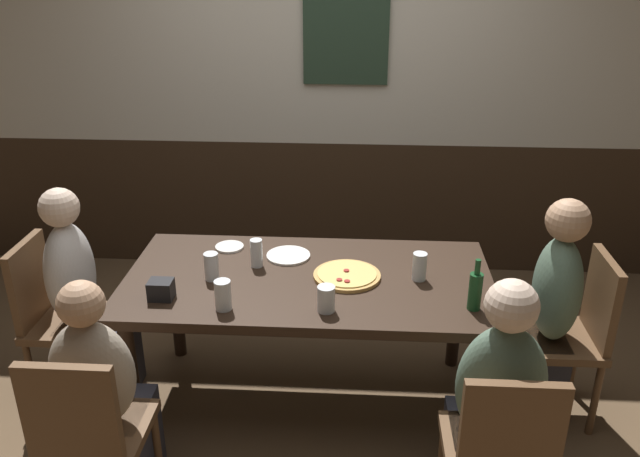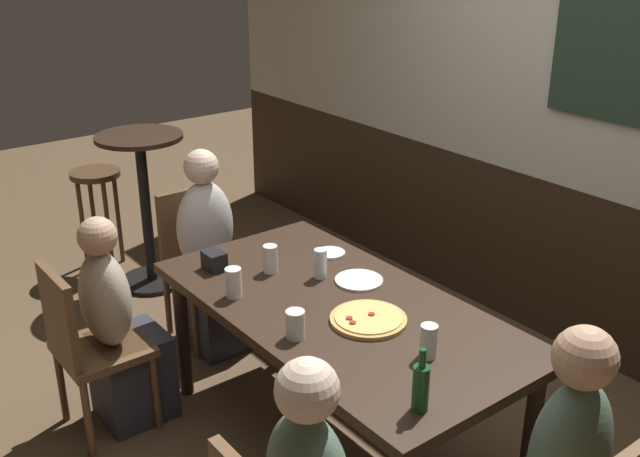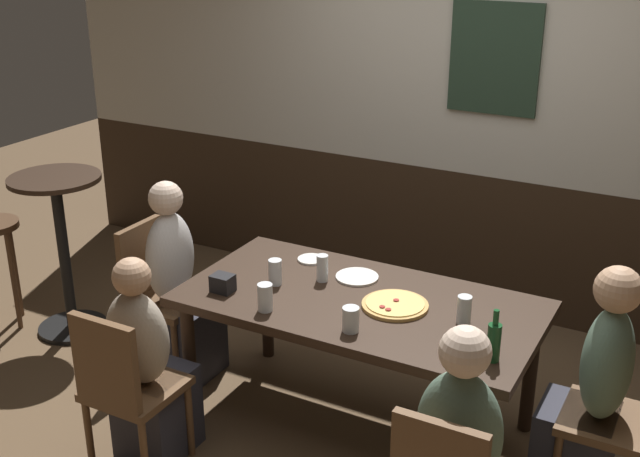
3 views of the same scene
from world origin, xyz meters
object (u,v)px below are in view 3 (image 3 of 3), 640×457
at_px(highball_clear, 464,311).
at_px(condiment_caddy, 223,283).
at_px(side_bar_table, 62,242).
at_px(pint_glass_pale, 265,299).
at_px(person_left_near, 148,375).
at_px(chair_left_near, 124,384).
at_px(tumbler_short, 275,273).
at_px(beer_bottle_green, 494,341).
at_px(chair_head_west, 157,288).
at_px(beer_glass_tall, 322,270).
at_px(plate_white_small, 311,259).
at_px(tumbler_water, 351,321).
at_px(person_head_east, 590,403).
at_px(pizza, 395,305).
at_px(plate_white_large, 357,277).
at_px(person_head_west, 179,294).
at_px(chair_head_east, 628,413).
at_px(dining_table, 360,313).

xyz_separation_m(highball_clear, condiment_caddy, (-1.19, -0.26, -0.02)).
bearing_deg(side_bar_table, pint_glass_pale, -12.10).
xyz_separation_m(person_left_near, condiment_caddy, (0.13, 0.46, 0.33)).
bearing_deg(chair_left_near, tumbler_short, 68.52).
relative_size(person_left_near, beer_bottle_green, 4.50).
xyz_separation_m(tumbler_short, condiment_caddy, (-0.19, -0.20, -0.02)).
bearing_deg(chair_left_near, beer_bottle_green, 21.93).
relative_size(chair_head_west, beer_glass_tall, 6.10).
relative_size(pint_glass_pale, condiment_caddy, 1.26).
height_order(person_left_near, plate_white_small, person_left_near).
bearing_deg(tumbler_water, condiment_caddy, 175.28).
relative_size(person_head_east, pizza, 3.57).
height_order(plate_white_large, plate_white_small, same).
bearing_deg(chair_left_near, beer_glass_tall, 62.04).
height_order(person_left_near, plate_white_large, person_left_near).
height_order(tumbler_short, pint_glass_pale, pint_glass_pale).
bearing_deg(plate_white_large, pizza, -34.32).
xyz_separation_m(chair_head_west, person_head_west, (0.16, 0.00, -0.00)).
relative_size(pint_glass_pale, beer_bottle_green, 0.57).
distance_m(chair_head_west, plate_white_small, 0.95).
relative_size(pint_glass_pale, plate_white_small, 0.92).
xyz_separation_m(tumbler_water, plate_white_small, (-0.55, 0.62, -0.05)).
height_order(person_head_east, highball_clear, person_head_east).
distance_m(plate_white_large, condiment_caddy, 0.71).
relative_size(chair_head_west, person_left_near, 0.81).
relative_size(person_left_near, condiment_caddy, 9.93).
bearing_deg(person_head_west, chair_head_east, 0.00).
bearing_deg(pizza, tumbler_water, -104.74).
height_order(chair_head_west, pizza, chair_head_west).
height_order(dining_table, pint_glass_pale, pint_glass_pale).
height_order(chair_left_near, condiment_caddy, chair_left_near).
relative_size(chair_head_west, person_head_west, 0.75).
bearing_deg(side_bar_table, chair_head_west, -3.44).
bearing_deg(side_bar_table, pizza, -1.02).
height_order(chair_left_near, beer_bottle_green, beer_bottle_green).
distance_m(beer_bottle_green, side_bar_table, 2.87).
bearing_deg(plate_white_small, highball_clear, -16.62).
bearing_deg(highball_clear, dining_table, -178.95).
distance_m(tumbler_short, condiment_caddy, 0.28).
bearing_deg(person_head_west, pizza, 0.27).
xyz_separation_m(chair_head_west, person_left_near, (0.52, -0.71, -0.04)).
relative_size(pizza, beer_bottle_green, 1.35).
relative_size(chair_left_near, pizza, 2.68).
relative_size(pint_glass_pale, side_bar_table, 0.13).
distance_m(tumbler_water, plate_white_small, 0.83).
xyz_separation_m(chair_head_west, person_head_east, (2.46, 0.00, 0.00)).
distance_m(tumbler_water, plate_white_large, 0.58).
bearing_deg(chair_head_west, pizza, 0.24).
bearing_deg(tumbler_short, beer_glass_tall, 38.21).
distance_m(pizza, tumbler_water, 0.33).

